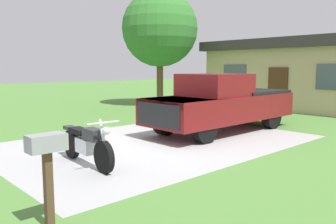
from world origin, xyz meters
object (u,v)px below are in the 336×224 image
Objects in this scene: pickup_truck at (223,103)px; neighbor_house at (303,73)px; mailbox at (47,156)px; shade_tree at (160,29)px; motorcycle at (87,144)px.

pickup_truck is 0.59× the size of neighbor_house.
neighbor_house is at bearing 105.44° from mailbox.
neighbor_house is (-1.48, 8.55, 0.84)m from pickup_truck.
mailbox is 0.13× the size of neighbor_house.
shade_tree is at bearing 132.98° from mailbox.
motorcycle is at bearing -48.98° from shade_tree.
motorcycle is 0.23× the size of neighbor_house.
mailbox is (2.34, -1.90, 0.51)m from motorcycle.
mailbox is 15.53m from shade_tree.
mailbox is at bearing -68.32° from pickup_truck.
motorcycle is at bearing -84.15° from pickup_truck.
motorcycle is at bearing 140.95° from mailbox.
shade_tree reaches higher than neighbor_house.
shade_tree reaches higher than pickup_truck.
motorcycle is 1.76× the size of mailbox.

